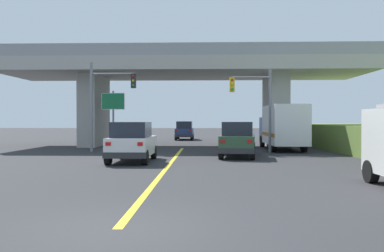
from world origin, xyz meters
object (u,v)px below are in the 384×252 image
(suv_lead, at_px, (132,142))
(sedan_oncoming, at_px, (185,130))
(traffic_signal_farside, at_px, (106,96))
(highway_sign, at_px, (113,106))
(suv_crossing, at_px, (238,139))
(traffic_signal_nearside, at_px, (256,99))
(box_truck, at_px, (282,127))

(suv_lead, relative_size, sedan_oncoming, 0.88)
(suv_lead, height_order, traffic_signal_farside, traffic_signal_farside)
(suv_lead, distance_m, highway_sign, 10.62)
(suv_crossing, bearing_deg, sedan_oncoming, 108.92)
(traffic_signal_nearside, relative_size, traffic_signal_farside, 0.90)
(sedan_oncoming, relative_size, traffic_signal_nearside, 0.89)
(suv_lead, distance_m, sedan_oncoming, 23.40)
(box_truck, distance_m, traffic_signal_nearside, 3.83)
(suv_crossing, bearing_deg, highway_sign, 149.72)
(box_truck, height_order, sedan_oncoming, box_truck)
(traffic_signal_farside, bearing_deg, highway_sign, 95.02)
(suv_crossing, relative_size, highway_sign, 1.15)
(traffic_signal_nearside, height_order, traffic_signal_farside, traffic_signal_farside)
(sedan_oncoming, height_order, traffic_signal_farside, traffic_signal_farside)
(traffic_signal_farside, bearing_deg, suv_crossing, -22.12)
(suv_lead, height_order, suv_crossing, same)
(suv_crossing, distance_m, box_truck, 6.75)
(traffic_signal_farside, bearing_deg, traffic_signal_nearside, -2.20)
(highway_sign, bearing_deg, box_truck, -5.64)
(suv_crossing, bearing_deg, box_truck, 64.51)
(traffic_signal_nearside, relative_size, highway_sign, 1.25)
(traffic_signal_nearside, bearing_deg, highway_sign, 159.94)
(sedan_oncoming, bearing_deg, suv_crossing, -78.54)
(box_truck, relative_size, traffic_signal_nearside, 1.37)
(suv_lead, xyz_separation_m, sedan_oncoming, (1.47, 23.36, 0.00))
(suv_lead, bearing_deg, suv_crossing, 28.05)
(highway_sign, bearing_deg, traffic_signal_farside, -84.98)
(suv_lead, height_order, sedan_oncoming, same)
(suv_lead, bearing_deg, highway_sign, 108.41)
(suv_lead, xyz_separation_m, highway_sign, (-3.28, 9.86, 2.20))
(box_truck, distance_m, sedan_oncoming, 16.68)
(box_truck, xyz_separation_m, traffic_signal_farside, (-12.24, -2.15, 2.12))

